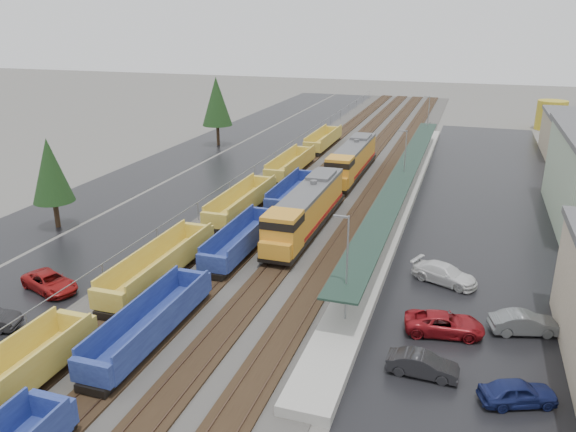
# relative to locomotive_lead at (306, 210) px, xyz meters

# --- Properties ---
(ballast_strip) EXTENTS (20.00, 160.00, 0.08)m
(ballast_strip) POSITION_rel_locomotive_lead_xyz_m (-2.00, 24.00, -2.34)
(ballast_strip) COLOR #302D2B
(ballast_strip) RESTS_ON ground
(trackbed) EXTENTS (14.60, 160.00, 0.22)m
(trackbed) POSITION_rel_locomotive_lead_xyz_m (-2.00, 24.00, -2.22)
(trackbed) COLOR black
(trackbed) RESTS_ON ground
(west_parking_lot) EXTENTS (10.00, 160.00, 0.02)m
(west_parking_lot) POSITION_rel_locomotive_lead_xyz_m (-17.00, 24.00, -2.37)
(west_parking_lot) COLOR black
(west_parking_lot) RESTS_ON ground
(west_road) EXTENTS (9.00, 160.00, 0.02)m
(west_road) POSITION_rel_locomotive_lead_xyz_m (-27.00, 24.00, -2.37)
(west_road) COLOR black
(west_road) RESTS_ON ground
(east_commuter_lot) EXTENTS (16.00, 100.00, 0.02)m
(east_commuter_lot) POSITION_rel_locomotive_lead_xyz_m (17.00, 14.00, -2.37)
(east_commuter_lot) COLOR black
(east_commuter_lot) RESTS_ON ground
(station_platform) EXTENTS (3.00, 80.00, 8.00)m
(station_platform) POSITION_rel_locomotive_lead_xyz_m (7.50, 14.00, -1.65)
(station_platform) COLOR #9E9B93
(station_platform) RESTS_ON ground
(chainlink_fence) EXTENTS (0.08, 160.04, 2.02)m
(chainlink_fence) POSITION_rel_locomotive_lead_xyz_m (-11.50, 22.43, -0.77)
(chainlink_fence) COLOR gray
(chainlink_fence) RESTS_ON ground
(distant_hills) EXTENTS (301.00, 140.00, 25.20)m
(distant_hills) POSITION_rel_locomotive_lead_xyz_m (42.79, 174.68, -2.38)
(distant_hills) COLOR #465945
(distant_hills) RESTS_ON ground
(tree_west_near) EXTENTS (3.96, 3.96, 9.00)m
(tree_west_near) POSITION_rel_locomotive_lead_xyz_m (-24.00, -6.00, 3.44)
(tree_west_near) COLOR #332316
(tree_west_near) RESTS_ON ground
(tree_west_far) EXTENTS (4.84, 4.84, 11.00)m
(tree_west_far) POSITION_rel_locomotive_lead_xyz_m (-25.00, 34.00, 4.74)
(tree_west_far) COLOR #332316
(tree_west_far) RESTS_ON ground
(locomotive_lead) EXTENTS (2.99, 19.71, 4.46)m
(locomotive_lead) POSITION_rel_locomotive_lead_xyz_m (0.00, 0.00, 0.00)
(locomotive_lead) COLOR black
(locomotive_lead) RESTS_ON ground
(locomotive_trail) EXTENTS (2.99, 19.71, 4.46)m
(locomotive_trail) POSITION_rel_locomotive_lead_xyz_m (0.00, 21.00, 0.00)
(locomotive_trail) COLOR black
(locomotive_trail) RESTS_ON ground
(well_string_yellow) EXTENTS (2.77, 98.77, 2.46)m
(well_string_yellow) POSITION_rel_locomotive_lead_xyz_m (-8.00, -5.04, -1.17)
(well_string_yellow) COLOR gold
(well_string_yellow) RESTS_ON ground
(well_string_blue) EXTENTS (2.62, 73.27, 2.32)m
(well_string_blue) POSITION_rel_locomotive_lead_xyz_m (-4.00, -21.45, -1.23)
(well_string_blue) COLOR navy
(well_string_blue) RESTS_ON ground
(storage_tank) EXTENTS (5.37, 5.37, 5.37)m
(storage_tank) POSITION_rel_locomotive_lead_xyz_m (28.14, 65.96, 0.30)
(storage_tank) COLOR gold
(storage_tank) RESTS_ON ground
(parked_car_west_c) EXTENTS (3.90, 5.53, 1.40)m
(parked_car_west_c) POSITION_rel_locomotive_lead_xyz_m (-15.10, -17.71, -1.68)
(parked_car_west_c) COLOR maroon
(parked_car_west_c) RESTS_ON ground
(parked_car_east_a) EXTENTS (1.59, 4.20, 1.37)m
(parked_car_east_a) POSITION_rel_locomotive_lead_xyz_m (12.97, -19.83, -1.70)
(parked_car_east_a) COLOR black
(parked_car_east_a) RESTS_ON ground
(parked_car_east_b) EXTENTS (3.12, 5.46, 1.43)m
(parked_car_east_b) POSITION_rel_locomotive_lead_xyz_m (13.89, -14.71, -1.66)
(parked_car_east_b) COLOR maroon
(parked_car_east_b) RESTS_ON ground
(parked_car_east_c) EXTENTS (3.90, 5.60, 1.51)m
(parked_car_east_c) POSITION_rel_locomotive_lead_xyz_m (13.43, -6.91, -1.63)
(parked_car_east_c) COLOR silver
(parked_car_east_c) RESTS_ON ground
(parked_car_east_d) EXTENTS (3.09, 4.46, 1.41)m
(parked_car_east_d) POSITION_rel_locomotive_lead_xyz_m (18.09, -20.87, -1.68)
(parked_car_east_d) COLOR navy
(parked_car_east_d) RESTS_ON ground
(parked_car_east_e) EXTENTS (2.73, 4.72, 1.47)m
(parked_car_east_e) POSITION_rel_locomotive_lead_xyz_m (18.91, -13.01, -1.65)
(parked_car_east_e) COLOR #5C5F61
(parked_car_east_e) RESTS_ON ground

